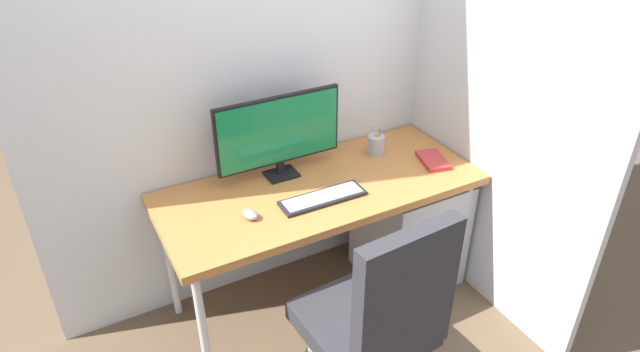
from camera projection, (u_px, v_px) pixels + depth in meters
ground_plane at (320, 297)px, 3.07m from camera, size 8.00×8.00×0.00m
wall_back at (284, 29)px, 2.61m from camera, size 2.56×0.04×2.80m
wall_side_right at (489, 33)px, 2.57m from camera, size 0.04×1.65×2.80m
desk at (320, 195)px, 2.72m from camera, size 1.57×0.66×0.73m
office_chair at (379, 318)px, 2.20m from camera, size 0.59×0.61×1.06m
filing_cabinet at (409, 227)px, 3.09m from camera, size 0.48×0.49×0.64m
monitor at (279, 132)px, 2.65m from camera, size 0.64×0.13×0.42m
keyboard at (323, 198)px, 2.58m from camera, size 0.41×0.13×0.02m
mouse at (250, 214)px, 2.45m from camera, size 0.08×0.10×0.04m
pen_holder at (376, 145)px, 2.93m from camera, size 0.09×0.09×0.18m
notebook at (433, 160)px, 2.87m from camera, size 0.17×0.23×0.02m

